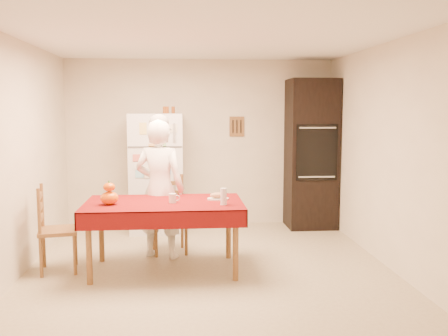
{
  "coord_description": "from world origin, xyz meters",
  "views": [
    {
      "loc": [
        -0.29,
        -5.31,
        1.76
      ],
      "look_at": [
        0.18,
        0.2,
        1.11
      ],
      "focal_mm": 40.0,
      "sensor_mm": 36.0,
      "label": 1
    }
  ],
  "objects": [
    {
      "name": "pumpkin_upper",
      "position": [
        -1.05,
        -0.06,
        0.95
      ],
      "size": [
        0.12,
        0.12,
        0.09
      ],
      "primitive_type": "ellipsoid",
      "color": "#EA3B05",
      "rests_on": "pumpkin_lower"
    },
    {
      "name": "bread_loaf",
      "position": [
        0.11,
        0.13,
        0.81
      ],
      "size": [
        0.18,
        0.1,
        0.06
      ],
      "primitive_type": "ellipsoid",
      "color": "#A88252",
      "rests_on": "bread_plate"
    },
    {
      "name": "room_shell",
      "position": [
        0.0,
        0.0,
        1.62
      ],
      "size": [
        4.02,
        4.52,
        2.51
      ],
      "color": "beige",
      "rests_on": "ground"
    },
    {
      "name": "refrigerator",
      "position": [
        -0.65,
        1.88,
        0.85
      ],
      "size": [
        0.75,
        0.74,
        1.7
      ],
      "color": "white",
      "rests_on": "floor"
    },
    {
      "name": "oven_cabinet",
      "position": [
        1.63,
        1.93,
        1.1
      ],
      "size": [
        0.7,
        0.62,
        2.2
      ],
      "color": "black",
      "rests_on": "floor"
    },
    {
      "name": "spice_jar_left",
      "position": [
        -0.53,
        1.93,
        1.75
      ],
      "size": [
        0.05,
        0.05,
        0.1
      ],
      "primitive_type": "cylinder",
      "color": "#944C1A",
      "rests_on": "refrigerator"
    },
    {
      "name": "floor",
      "position": [
        0.0,
        0.0,
        0.0
      ],
      "size": [
        4.5,
        4.5,
        0.0
      ],
      "primitive_type": "plane",
      "color": "tan",
      "rests_on": "ground"
    },
    {
      "name": "wine_glass",
      "position": [
        0.15,
        -0.17,
        0.85
      ],
      "size": [
        0.07,
        0.07,
        0.18
      ],
      "primitive_type": "cylinder",
      "color": "white",
      "rests_on": "dining_table"
    },
    {
      "name": "pumpkin_lower",
      "position": [
        -1.05,
        -0.06,
        0.83
      ],
      "size": [
        0.19,
        0.19,
        0.14
      ],
      "primitive_type": "ellipsoid",
      "color": "#E76305",
      "rests_on": "dining_table"
    },
    {
      "name": "chair_far",
      "position": [
        -0.46,
        0.79,
        0.51
      ],
      "size": [
        0.47,
        0.46,
        0.95
      ],
      "rotation": [
        0.0,
        0.0,
        0.14
      ],
      "color": "brown",
      "rests_on": "floor"
    },
    {
      "name": "coffee_mug",
      "position": [
        -0.39,
        -0.02,
        0.81
      ],
      "size": [
        0.08,
        0.08,
        0.1
      ],
      "primitive_type": "cylinder",
      "color": "white",
      "rests_on": "dining_table"
    },
    {
      "name": "dining_table",
      "position": [
        -0.49,
        0.04,
        0.69
      ],
      "size": [
        1.7,
        1.0,
        0.76
      ],
      "color": "brown",
      "rests_on": "floor"
    },
    {
      "name": "chair_left",
      "position": [
        -1.7,
        0.1,
        0.51
      ],
      "size": [
        0.47,
        0.48,
        0.95
      ],
      "rotation": [
        0.0,
        0.0,
        1.75
      ],
      "color": "brown",
      "rests_on": "floor"
    },
    {
      "name": "spice_jar_right",
      "position": [
        -0.4,
        1.93,
        1.75
      ],
      "size": [
        0.05,
        0.05,
        0.1
      ],
      "primitive_type": "cylinder",
      "color": "brown",
      "rests_on": "refrigerator"
    },
    {
      "name": "seated_woman",
      "position": [
        -0.55,
        0.55,
        0.82
      ],
      "size": [
        0.7,
        0.57,
        1.65
      ],
      "primitive_type": "imported",
      "rotation": [
        0.0,
        0.0,
        2.81
      ],
      "color": "white",
      "rests_on": "floor"
    },
    {
      "name": "bread_plate",
      "position": [
        0.11,
        0.13,
        0.77
      ],
      "size": [
        0.24,
        0.24,
        0.02
      ],
      "primitive_type": "cylinder",
      "color": "white",
      "rests_on": "dining_table"
    },
    {
      "name": "spice_jar_mid",
      "position": [
        -0.49,
        1.93,
        1.75
      ],
      "size": [
        0.05,
        0.05,
        0.1
      ],
      "primitive_type": "cylinder",
      "color": "#974C1B",
      "rests_on": "refrigerator"
    }
  ]
}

